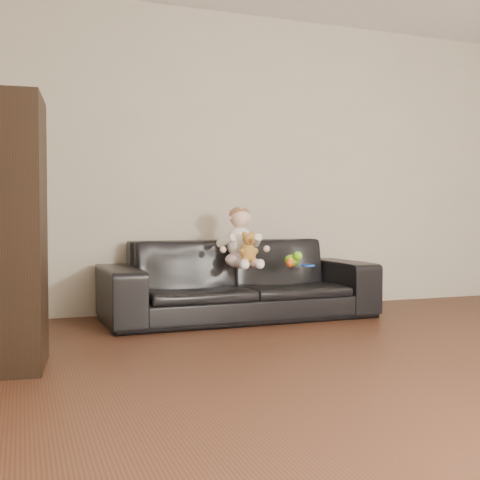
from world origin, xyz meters
name	(u,v)px	position (x,y,z in m)	size (l,w,h in m)	color
wall_back	(282,164)	(0.00, 2.75, 1.30)	(5.00, 5.00, 0.00)	#B9AF9C
sofa	(239,279)	(-0.60, 2.25, 0.31)	(2.15, 0.84, 0.63)	black
cabinet	(8,233)	(-2.30, 1.14, 0.72)	(0.36, 0.50, 1.45)	black
shelf_item	(11,171)	(-2.28, 1.14, 1.05)	(0.18, 0.25, 0.28)	silver
baby	(241,241)	(-0.63, 2.13, 0.63)	(0.34, 0.41, 0.48)	silver
teddy_bear	(248,248)	(-0.62, 1.99, 0.58)	(0.15, 0.14, 0.23)	#A7732F
toy_green	(292,261)	(-0.18, 2.16, 0.46)	(0.12, 0.14, 0.10)	#73DD1A
toy_rattle	(290,263)	(-0.23, 2.07, 0.45)	(0.07, 0.07, 0.07)	#CE4E18
toy_blue_disc	(308,265)	(-0.05, 2.11, 0.42)	(0.11, 0.11, 0.02)	blue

